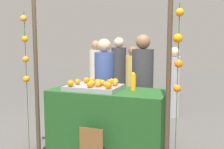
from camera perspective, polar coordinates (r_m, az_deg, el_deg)
name	(u,v)px	position (r m, az deg, el deg)	size (l,w,h in m)	color
stall_counter	(108,122)	(3.80, -0.80, -10.11)	(1.61, 0.74, 0.91)	#1E4C1E
orange_tray	(94,87)	(3.74, -3.88, -2.77)	(0.74, 0.55, 0.06)	gray
orange_0	(98,84)	(3.57, -3.03, -2.13)	(0.07, 0.07, 0.07)	orange
orange_1	(78,82)	(3.82, -7.42, -1.54)	(0.08, 0.08, 0.08)	orange
orange_2	(90,84)	(3.53, -4.75, -2.16)	(0.09, 0.09, 0.09)	orange
orange_3	(71,83)	(3.65, -8.90, -1.87)	(0.09, 0.09, 0.09)	orange
orange_4	(106,84)	(3.58, -1.21, -2.10)	(0.07, 0.07, 0.07)	orange
orange_5	(108,86)	(3.42, -0.77, -2.40)	(0.09, 0.09, 0.09)	orange
orange_6	(115,83)	(3.66, 0.67, -1.88)	(0.08, 0.08, 0.08)	orange
orange_7	(97,82)	(3.83, -3.18, -1.52)	(0.07, 0.07, 0.07)	orange
orange_8	(109,82)	(3.76, -0.55, -1.63)	(0.08, 0.08, 0.08)	orange
orange_9	(92,83)	(3.66, -4.36, -1.86)	(0.08, 0.08, 0.08)	orange
orange_10	(92,80)	(3.90, -4.41, -1.28)	(0.09, 0.09, 0.09)	orange
orange_11	(98,82)	(3.73, -2.92, -1.63)	(0.09, 0.09, 0.09)	orange
orange_12	(115,81)	(3.80, 0.74, -1.48)	(0.09, 0.09, 0.09)	orange
orange_13	(86,80)	(3.93, -5.54, -1.23)	(0.09, 0.09, 0.09)	orange
orange_14	(102,83)	(3.68, -2.10, -1.78)	(0.08, 0.08, 0.08)	orange
orange_15	(98,83)	(3.64, -3.07, -1.85)	(0.09, 0.09, 0.09)	orange
orange_16	(112,81)	(3.87, -0.07, -1.43)	(0.07, 0.07, 0.07)	orange
juice_bottle	(133,82)	(3.66, 4.62, -1.60)	(0.07, 0.07, 0.25)	orange
chalkboard_sign	(92,149)	(3.41, -4.42, -15.71)	(0.31, 0.03, 0.54)	brown
vendor_left	(104,91)	(4.44, -1.63, -3.59)	(0.33, 0.33, 1.63)	#384C8C
vendor_right	(142,92)	(4.27, 6.55, -3.66)	(0.34, 0.34, 1.69)	#333338
crowd_person_0	(119,77)	(6.05, 1.48, -0.53)	(0.34, 0.34, 1.68)	#333338
crowd_person_1	(174,84)	(5.74, 13.13, -2.09)	(0.29, 0.29, 1.47)	#99999E
crowd_person_2	(133,84)	(5.63, 4.45, -2.01)	(0.30, 0.30, 1.49)	tan
crowd_person_3	(96,77)	(6.34, -3.40, -0.47)	(0.32, 0.32, 1.61)	beige
canopy_post_left	(36,80)	(3.74, -15.96, -1.04)	(0.06, 0.06, 2.14)	#473828
canopy_post_right	(168,87)	(3.05, 12.03, -2.71)	(0.06, 0.06, 2.14)	#473828
garland_strand_left	(25,52)	(3.80, -18.17, 4.68)	(0.09, 0.09, 1.99)	#2D4C23
garland_strand_right	(178,51)	(2.96, 14.08, 4.98)	(0.11, 0.11, 1.99)	#2D4C23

